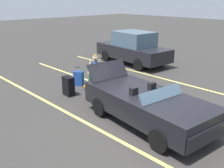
{
  "coord_description": "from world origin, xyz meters",
  "views": [
    {
      "loc": [
        4.35,
        -5.59,
        3.59
      ],
      "look_at": [
        -1.78,
        0.26,
        0.75
      ],
      "focal_mm": 41.37,
      "sensor_mm": 36.0,
      "label": 1
    }
  ],
  "objects_px": {
    "convertible_car": "(152,107)",
    "suitcase_small_carryon": "(93,78)",
    "suitcase_large_black": "(69,86)",
    "parked_sedan_near": "(133,48)",
    "duffel_bag": "(91,86)",
    "suitcase_medium_bright": "(79,78)",
    "traveler_person": "(96,73)"
  },
  "relations": [
    {
      "from": "suitcase_large_black",
      "to": "suitcase_small_carryon",
      "type": "distance_m",
      "value": 1.62
    },
    {
      "from": "suitcase_large_black",
      "to": "traveler_person",
      "type": "xyz_separation_m",
      "value": [
        0.83,
        0.67,
        0.56
      ]
    },
    {
      "from": "convertible_car",
      "to": "suitcase_medium_bright",
      "type": "distance_m",
      "value": 4.53
    },
    {
      "from": "suitcase_large_black",
      "to": "duffel_bag",
      "type": "bearing_deg",
      "value": -0.66
    },
    {
      "from": "suitcase_medium_bright",
      "to": "traveler_person",
      "type": "distance_m",
      "value": 1.69
    },
    {
      "from": "duffel_bag",
      "to": "parked_sedan_near",
      "type": "height_order",
      "value": "parked_sedan_near"
    },
    {
      "from": "convertible_car",
      "to": "traveler_person",
      "type": "relative_size",
      "value": 2.66
    },
    {
      "from": "traveler_person",
      "to": "parked_sedan_near",
      "type": "distance_m",
      "value": 5.56
    },
    {
      "from": "convertible_car",
      "to": "suitcase_large_black",
      "type": "distance_m",
      "value": 3.79
    },
    {
      "from": "convertible_car",
      "to": "suitcase_large_black",
      "type": "bearing_deg",
      "value": -168.67
    },
    {
      "from": "suitcase_large_black",
      "to": "traveler_person",
      "type": "bearing_deg",
      "value": -47.86
    },
    {
      "from": "suitcase_large_black",
      "to": "parked_sedan_near",
      "type": "xyz_separation_m",
      "value": [
        -1.73,
        5.6,
        0.52
      ]
    },
    {
      "from": "suitcase_large_black",
      "to": "suitcase_small_carryon",
      "type": "bearing_deg",
      "value": 18.92
    },
    {
      "from": "suitcase_medium_bright",
      "to": "duffel_bag",
      "type": "height_order",
      "value": "suitcase_medium_bright"
    },
    {
      "from": "suitcase_small_carryon",
      "to": "parked_sedan_near",
      "type": "relative_size",
      "value": 0.17
    },
    {
      "from": "traveler_person",
      "to": "convertible_car",
      "type": "bearing_deg",
      "value": 20.22
    },
    {
      "from": "suitcase_small_carryon",
      "to": "traveler_person",
      "type": "xyz_separation_m",
      "value": [
        1.26,
        -0.89,
        0.68
      ]
    },
    {
      "from": "traveler_person",
      "to": "parked_sedan_near",
      "type": "relative_size",
      "value": 0.36
    },
    {
      "from": "suitcase_small_carryon",
      "to": "duffel_bag",
      "type": "distance_m",
      "value": 0.73
    },
    {
      "from": "suitcase_small_carryon",
      "to": "suitcase_medium_bright",
      "type": "bearing_deg",
      "value": 88.0
    },
    {
      "from": "convertible_car",
      "to": "duffel_bag",
      "type": "relative_size",
      "value": 6.21
    },
    {
      "from": "convertible_car",
      "to": "duffel_bag",
      "type": "distance_m",
      "value": 3.79
    },
    {
      "from": "suitcase_medium_bright",
      "to": "parked_sedan_near",
      "type": "xyz_separation_m",
      "value": [
        -1.03,
        4.59,
        0.58
      ]
    },
    {
      "from": "suitcase_small_carryon",
      "to": "parked_sedan_near",
      "type": "xyz_separation_m",
      "value": [
        -1.3,
        4.05,
        0.63
      ]
    },
    {
      "from": "suitcase_small_carryon",
      "to": "traveler_person",
      "type": "relative_size",
      "value": 0.49
    },
    {
      "from": "suitcase_small_carryon",
      "to": "convertible_car",
      "type": "bearing_deg",
      "value": -172.03
    },
    {
      "from": "suitcase_medium_bright",
      "to": "duffel_bag",
      "type": "relative_size",
      "value": 1.17
    },
    {
      "from": "convertible_car",
      "to": "suitcase_medium_bright",
      "type": "relative_size",
      "value": 5.3
    },
    {
      "from": "suitcase_medium_bright",
      "to": "suitcase_small_carryon",
      "type": "xyz_separation_m",
      "value": [
        0.27,
        0.55,
        -0.06
      ]
    },
    {
      "from": "convertible_car",
      "to": "suitcase_small_carryon",
      "type": "relative_size",
      "value": 5.45
    },
    {
      "from": "suitcase_large_black",
      "to": "duffel_bag",
      "type": "height_order",
      "value": "suitcase_large_black"
    },
    {
      "from": "suitcase_large_black",
      "to": "suitcase_medium_bright",
      "type": "distance_m",
      "value": 1.23
    }
  ]
}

